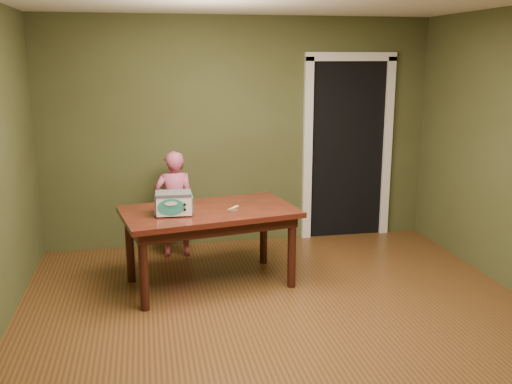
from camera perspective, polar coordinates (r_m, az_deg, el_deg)
floor at (r=4.61m, az=3.88°, el=-14.38°), size 5.00×5.00×0.00m
room_shell at (r=4.11m, az=4.25°, el=7.21°), size 4.52×5.02×2.61m
doorway at (r=7.21m, az=8.31°, el=4.52°), size 1.10×0.66×2.25m
dining_table at (r=5.40m, az=-4.70°, el=-2.75°), size 1.74×1.18×0.75m
toy_oven at (r=5.20m, az=-8.24°, el=-1.05°), size 0.35×0.24×0.21m
baking_pan at (r=5.26m, az=-2.30°, el=-1.89°), size 0.10×0.10×0.02m
spatula at (r=5.39m, az=-2.29°, el=-1.59°), size 0.13×0.16×0.01m
child at (r=6.24m, az=-8.13°, el=-1.23°), size 0.43×0.29×1.17m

